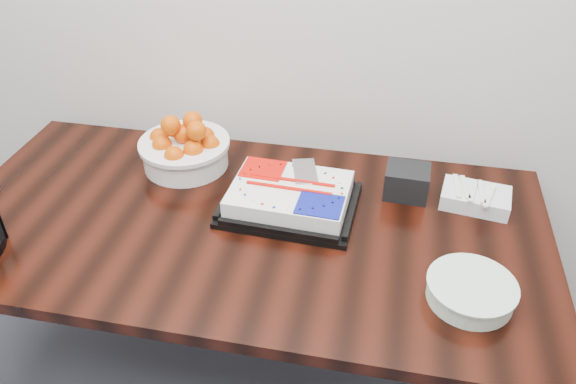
% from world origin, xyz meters
% --- Properties ---
extents(table, '(1.80, 0.90, 0.75)m').
position_xyz_m(table, '(0.00, 2.00, 0.66)').
color(table, black).
rests_on(table, ground).
extents(cake_tray, '(0.42, 0.33, 0.08)m').
position_xyz_m(cake_tray, '(0.12, 2.09, 0.79)').
color(cake_tray, black).
rests_on(cake_tray, table).
extents(tangerine_bowl, '(0.31, 0.31, 0.19)m').
position_xyz_m(tangerine_bowl, '(-0.27, 2.25, 0.83)').
color(tangerine_bowl, white).
rests_on(tangerine_bowl, table).
extents(plate_stack, '(0.23, 0.23, 0.06)m').
position_xyz_m(plate_stack, '(0.64, 1.80, 0.78)').
color(plate_stack, white).
rests_on(plate_stack, table).
extents(fork_bag, '(0.22, 0.16, 0.06)m').
position_xyz_m(fork_bag, '(0.68, 2.22, 0.78)').
color(fork_bag, silver).
rests_on(fork_bag, table).
extents(napkin_box, '(0.14, 0.12, 0.10)m').
position_xyz_m(napkin_box, '(0.47, 2.23, 0.80)').
color(napkin_box, black).
rests_on(napkin_box, table).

